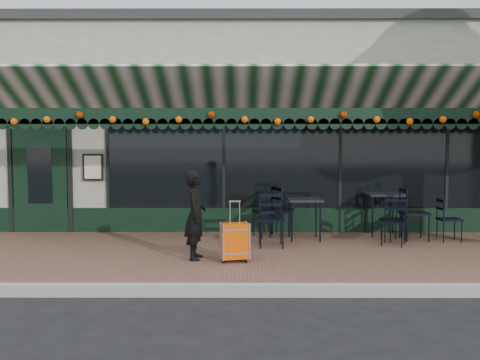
{
  "coord_description": "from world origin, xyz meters",
  "views": [
    {
      "loc": [
        -0.63,
        -6.49,
        1.91
      ],
      "look_at": [
        -0.66,
        1.6,
        1.39
      ],
      "focal_mm": 38.0,
      "sensor_mm": 36.0,
      "label": 1
    }
  ],
  "objects_px": {
    "chair_a_left": "(393,220)",
    "suitcase": "(235,242)",
    "cafe_table_a": "(383,197)",
    "woman": "(195,215)",
    "chair_a_front": "(394,222)",
    "chair_a_extra": "(449,220)",
    "chair_b_left": "(267,212)",
    "cafe_table_b": "(305,203)",
    "chair_b_right": "(281,211)",
    "chair_b_front": "(271,220)",
    "chair_a_right": "(414,214)"
  },
  "relations": [
    {
      "from": "chair_a_left",
      "to": "suitcase",
      "type": "bearing_deg",
      "value": -75.17
    },
    {
      "from": "cafe_table_a",
      "to": "woman",
      "type": "bearing_deg",
      "value": -148.27
    },
    {
      "from": "chair_a_front",
      "to": "chair_a_extra",
      "type": "height_order",
      "value": "chair_a_front"
    },
    {
      "from": "chair_a_left",
      "to": "chair_b_left",
      "type": "relative_size",
      "value": 0.78
    },
    {
      "from": "cafe_table_a",
      "to": "chair_a_extra",
      "type": "relative_size",
      "value": 1.05
    },
    {
      "from": "cafe_table_b",
      "to": "chair_b_left",
      "type": "bearing_deg",
      "value": 157.44
    },
    {
      "from": "chair_a_left",
      "to": "cafe_table_b",
      "type": "bearing_deg",
      "value": -111.29
    },
    {
      "from": "chair_a_extra",
      "to": "chair_b_right",
      "type": "distance_m",
      "value": 3.15
    },
    {
      "from": "chair_b_right",
      "to": "chair_b_front",
      "type": "bearing_deg",
      "value": 172.26
    },
    {
      "from": "chair_a_left",
      "to": "chair_b_front",
      "type": "xyz_separation_m",
      "value": [
        -2.33,
        -0.55,
        0.09
      ]
    },
    {
      "from": "cafe_table_b",
      "to": "chair_a_right",
      "type": "height_order",
      "value": "chair_a_right"
    },
    {
      "from": "chair_b_right",
      "to": "cafe_table_a",
      "type": "bearing_deg",
      "value": -78.09
    },
    {
      "from": "woman",
      "to": "chair_a_left",
      "type": "height_order",
      "value": "woman"
    },
    {
      "from": "chair_b_front",
      "to": "chair_a_left",
      "type": "bearing_deg",
      "value": 13.06
    },
    {
      "from": "cafe_table_a",
      "to": "chair_a_extra",
      "type": "xyz_separation_m",
      "value": [
        1.06,
        -0.66,
        -0.36
      ]
    },
    {
      "from": "chair_a_right",
      "to": "chair_a_extra",
      "type": "distance_m",
      "value": 0.64
    },
    {
      "from": "chair_a_left",
      "to": "chair_b_left",
      "type": "bearing_deg",
      "value": -116.61
    },
    {
      "from": "cafe_table_a",
      "to": "chair_a_extra",
      "type": "height_order",
      "value": "cafe_table_a"
    },
    {
      "from": "chair_a_left",
      "to": "chair_b_right",
      "type": "xyz_separation_m",
      "value": [
        -2.07,
        0.46,
        0.12
      ]
    },
    {
      "from": "chair_a_extra",
      "to": "chair_b_left",
      "type": "bearing_deg",
      "value": 83.21
    },
    {
      "from": "cafe_table_b",
      "to": "chair_a_left",
      "type": "xyz_separation_m",
      "value": [
        1.65,
        -0.16,
        -0.31
      ]
    },
    {
      "from": "chair_b_front",
      "to": "chair_a_right",
      "type": "bearing_deg",
      "value": 12.96
    },
    {
      "from": "woman",
      "to": "chair_a_front",
      "type": "relative_size",
      "value": 1.67
    },
    {
      "from": "chair_a_front",
      "to": "woman",
      "type": "bearing_deg",
      "value": -137.16
    },
    {
      "from": "cafe_table_a",
      "to": "cafe_table_b",
      "type": "height_order",
      "value": "cafe_table_a"
    },
    {
      "from": "chair_a_left",
      "to": "chair_a_front",
      "type": "distance_m",
      "value": 0.46
    },
    {
      "from": "cafe_table_b",
      "to": "chair_a_extra",
      "type": "distance_m",
      "value": 2.72
    },
    {
      "from": "chair_a_front",
      "to": "suitcase",
      "type": "bearing_deg",
      "value": -130.19
    },
    {
      "from": "woman",
      "to": "chair_a_extra",
      "type": "height_order",
      "value": "woman"
    },
    {
      "from": "chair_b_left",
      "to": "woman",
      "type": "bearing_deg",
      "value": -52.33
    },
    {
      "from": "cafe_table_a",
      "to": "chair_a_left",
      "type": "distance_m",
      "value": 0.74
    },
    {
      "from": "cafe_table_b",
      "to": "chair_a_left",
      "type": "bearing_deg",
      "value": -5.39
    },
    {
      "from": "cafe_table_a",
      "to": "chair_b_left",
      "type": "height_order",
      "value": "chair_b_left"
    },
    {
      "from": "cafe_table_a",
      "to": "chair_b_left",
      "type": "relative_size",
      "value": 0.85
    },
    {
      "from": "cafe_table_b",
      "to": "chair_b_front",
      "type": "bearing_deg",
      "value": -133.86
    },
    {
      "from": "cafe_table_a",
      "to": "chair_a_left",
      "type": "xyz_separation_m",
      "value": [
        0.02,
        -0.64,
        -0.37
      ]
    },
    {
      "from": "chair_b_right",
      "to": "chair_b_front",
      "type": "relative_size",
      "value": 1.06
    },
    {
      "from": "chair_a_right",
      "to": "chair_a_extra",
      "type": "relative_size",
      "value": 1.24
    },
    {
      "from": "suitcase",
      "to": "chair_b_left",
      "type": "bearing_deg",
      "value": 61.14
    },
    {
      "from": "chair_a_front",
      "to": "chair_b_front",
      "type": "relative_size",
      "value": 0.89
    },
    {
      "from": "chair_a_left",
      "to": "chair_a_right",
      "type": "distance_m",
      "value": 0.45
    },
    {
      "from": "cafe_table_b",
      "to": "chair_a_extra",
      "type": "bearing_deg",
      "value": -3.76
    },
    {
      "from": "cafe_table_a",
      "to": "chair_b_right",
      "type": "relative_size",
      "value": 0.84
    },
    {
      "from": "woman",
      "to": "chair_a_left",
      "type": "xyz_separation_m",
      "value": [
        3.58,
        1.56,
        -0.31
      ]
    },
    {
      "from": "chair_a_front",
      "to": "chair_b_right",
      "type": "relative_size",
      "value": 0.83
    },
    {
      "from": "woman",
      "to": "suitcase",
      "type": "relative_size",
      "value": 1.5
    },
    {
      "from": "cafe_table_b",
      "to": "chair_a_front",
      "type": "relative_size",
      "value": 0.93
    },
    {
      "from": "chair_b_right",
      "to": "suitcase",
      "type": "bearing_deg",
      "value": 164.96
    },
    {
      "from": "chair_a_right",
      "to": "chair_a_front",
      "type": "relative_size",
      "value": 1.19
    },
    {
      "from": "chair_a_right",
      "to": "chair_a_left",
      "type": "bearing_deg",
      "value": 102.09
    }
  ]
}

